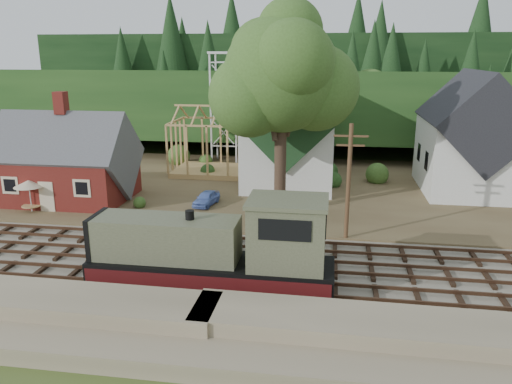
# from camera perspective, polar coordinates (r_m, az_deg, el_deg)

# --- Properties ---
(ground) EXTENTS (140.00, 140.00, 0.00)m
(ground) POSITION_cam_1_polar(r_m,az_deg,el_deg) (30.18, -3.15, -8.50)
(ground) COLOR #384C1E
(ground) RESTS_ON ground
(embankment) EXTENTS (64.00, 5.00, 1.60)m
(embankment) POSITION_cam_1_polar(r_m,az_deg,el_deg) (22.92, -7.65, -17.09)
(embankment) COLOR #7F7259
(embankment) RESTS_ON ground
(railroad_bed) EXTENTS (64.00, 11.00, 0.16)m
(railroad_bed) POSITION_cam_1_polar(r_m,az_deg,el_deg) (30.15, -3.15, -8.37)
(railroad_bed) COLOR #726B5B
(railroad_bed) RESTS_ON ground
(village_flat) EXTENTS (64.00, 26.00, 0.30)m
(village_flat) POSITION_cam_1_polar(r_m,az_deg,el_deg) (46.91, 1.30, 0.61)
(village_flat) COLOR brown
(village_flat) RESTS_ON ground
(hillside) EXTENTS (70.00, 28.96, 12.74)m
(hillside) POSITION_cam_1_polar(r_m,az_deg,el_deg) (70.26, 3.83, 5.53)
(hillside) COLOR #1E3F19
(hillside) RESTS_ON ground
(ridge) EXTENTS (80.00, 20.00, 12.00)m
(ridge) POSITION_cam_1_polar(r_m,az_deg,el_deg) (86.01, 4.76, 7.39)
(ridge) COLOR black
(ridge) RESTS_ON ground
(depot) EXTENTS (10.80, 7.41, 9.00)m
(depot) POSITION_cam_1_polar(r_m,az_deg,el_deg) (44.67, -20.75, 2.86)
(depot) COLOR maroon
(depot) RESTS_ON village_flat
(church) EXTENTS (8.40, 15.17, 13.00)m
(church) POSITION_cam_1_polar(r_m,az_deg,el_deg) (47.30, 4.03, 6.93)
(church) COLOR silver
(church) RESTS_ON village_flat
(farmhouse) EXTENTS (8.40, 10.80, 10.60)m
(farmhouse) POSITION_cam_1_polar(r_m,az_deg,el_deg) (48.12, 23.39, 5.45)
(farmhouse) COLOR silver
(farmhouse) RESTS_ON village_flat
(timber_frame) EXTENTS (8.20, 6.20, 6.99)m
(timber_frame) POSITION_cam_1_polar(r_m,az_deg,el_deg) (51.13, -4.80, 5.40)
(timber_frame) COLOR tan
(timber_frame) RESTS_ON village_flat
(lattice_tower) EXTENTS (3.20, 3.20, 12.12)m
(lattice_tower) POSITION_cam_1_polar(r_m,az_deg,el_deg) (56.22, -3.52, 13.30)
(lattice_tower) COLOR silver
(lattice_tower) RESTS_ON village_flat
(big_tree) EXTENTS (10.90, 8.40, 14.70)m
(big_tree) POSITION_cam_1_polar(r_m,az_deg,el_deg) (37.24, 3.18, 12.38)
(big_tree) COLOR #38281E
(big_tree) RESTS_ON village_flat
(telegraph_pole_near) EXTENTS (2.20, 0.28, 8.00)m
(telegraph_pole_near) POSITION_cam_1_polar(r_m,az_deg,el_deg) (33.16, 10.54, 1.26)
(telegraph_pole_near) COLOR #4C331E
(telegraph_pole_near) RESTS_ON ground
(locomotive) EXTENTS (12.81, 3.20, 5.10)m
(locomotive) POSITION_cam_1_polar(r_m,az_deg,el_deg) (26.57, -4.18, -6.74)
(locomotive) COLOR black
(locomotive) RESTS_ON railroad_bed
(car_blue) EXTENTS (1.86, 3.51, 1.14)m
(car_blue) POSITION_cam_1_polar(r_m,az_deg,el_deg) (40.86, -5.70, -0.72)
(car_blue) COLOR #6180D1
(car_blue) RESTS_ON village_flat
(car_green) EXTENTS (3.75, 1.80, 1.19)m
(car_green) POSITION_cam_1_polar(r_m,az_deg,el_deg) (49.65, -23.54, 1.02)
(car_green) COLOR #8BB17B
(car_green) RESTS_ON village_flat
(car_red) EXTENTS (5.00, 3.49, 1.27)m
(car_red) POSITION_cam_1_polar(r_m,az_deg,el_deg) (49.86, 26.27, 0.80)
(car_red) COLOR #AD2B0D
(car_red) RESTS_ON village_flat
(patio_set) EXTENTS (2.26, 2.26, 2.52)m
(patio_set) POSITION_cam_1_polar(r_m,az_deg,el_deg) (42.43, -24.53, 0.74)
(patio_set) COLOR silver
(patio_set) RESTS_ON village_flat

